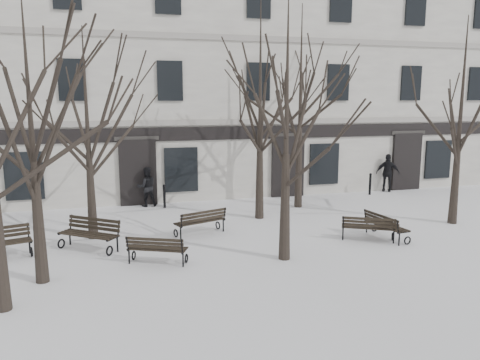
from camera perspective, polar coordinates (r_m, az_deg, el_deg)
name	(u,v)px	position (r m, az deg, el deg)	size (l,w,h in m)	color
ground	(273,255)	(14.31, 4.06, -9.09)	(100.00, 100.00, 0.00)	white
building	(195,82)	(26.12, -5.45, 11.77)	(40.40, 10.20, 11.40)	silver
tree_1	(30,110)	(12.47, -24.25, 7.75)	(4.90, 4.90, 6.99)	black
tree_2	(287,100)	(13.20, 5.74, 9.73)	(5.17, 5.17, 7.39)	black
tree_3	(462,97)	(18.93, 25.45, 9.17)	(5.28, 5.28, 7.55)	black
tree_4	(86,109)	(16.02, -18.22, 8.23)	(4.84, 4.84, 6.91)	black
tree_5	(260,85)	(17.92, 2.49, 11.52)	(5.77, 5.77, 8.25)	black
tree_6	(301,83)	(20.02, 7.41, 11.66)	(5.92, 5.92, 8.46)	black
bench_1	(157,248)	(13.59, -10.10, -8.22)	(1.75, 1.24, 0.84)	black
bench_2	(368,227)	(16.05, 15.36, -5.56)	(1.76, 1.33, 0.86)	black
bench_3	(90,233)	(15.33, -17.83, -6.16)	(1.94, 1.72, 0.98)	black
bench_4	(201,221)	(16.22, -4.80, -4.99)	(1.88, 1.21, 0.90)	black
bench_5	(385,225)	(16.47, 17.28, -5.26)	(0.85, 1.78, 0.86)	black
bollard_a	(164,195)	(20.34, -9.20, -1.85)	(0.13, 0.13, 1.02)	black
bollard_b	(370,183)	(23.68, 15.58, -0.37)	(0.14, 0.14, 1.07)	black
pedestrian_b	(147,206)	(20.87, -11.24, -3.16)	(0.84, 0.65, 1.73)	black
pedestrian_c	(387,192)	(24.80, 17.46, -1.36)	(1.12, 0.47, 1.91)	black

